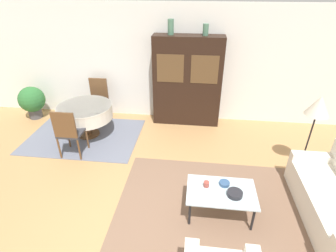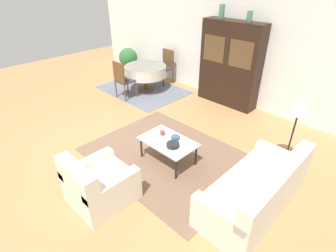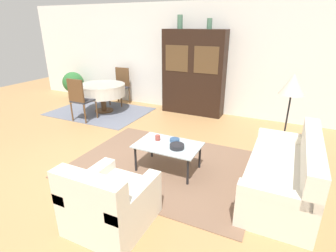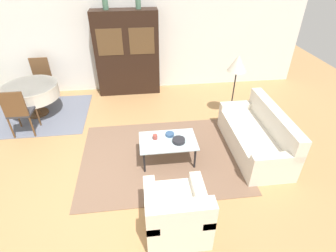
{
  "view_description": "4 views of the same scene",
  "coord_description": "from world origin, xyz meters",
  "px_view_note": "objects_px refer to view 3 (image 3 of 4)",
  "views": [
    {
      "loc": [
        0.65,
        -2.41,
        3.12
      ],
      "look_at": [
        0.2,
        1.4,
        0.95
      ],
      "focal_mm": 28.0,
      "sensor_mm": 36.0,
      "label": 1
    },
    {
      "loc": [
        3.78,
        -2.27,
        3.02
      ],
      "look_at": [
        1.08,
        0.48,
        0.75
      ],
      "focal_mm": 28.0,
      "sensor_mm": 36.0,
      "label": 2
    },
    {
      "loc": [
        2.66,
        -2.82,
        2.19
      ],
      "look_at": [
        1.08,
        0.48,
        0.75
      ],
      "focal_mm": 28.0,
      "sensor_mm": 36.0,
      "label": 3
    },
    {
      "loc": [
        0.64,
        -3.11,
        3.22
      ],
      "look_at": [
        1.08,
        0.48,
        0.75
      ],
      "focal_mm": 28.0,
      "sensor_mm": 36.0,
      "label": 4
    }
  ],
  "objects_px": {
    "floor_lamp": "(292,87)",
    "bowl": "(177,146)",
    "display_cabinet": "(194,73)",
    "cup": "(158,138)",
    "dining_table": "(102,90)",
    "vase_short": "(210,24)",
    "couch": "(285,174)",
    "dining_chair_near": "(80,97)",
    "dining_chair_far": "(121,84)",
    "armchair": "(109,204)",
    "coffee_table": "(168,147)",
    "bowl_small": "(175,140)",
    "potted_plant": "(73,83)",
    "vase_tall": "(180,22)"
  },
  "relations": [
    {
      "from": "bowl",
      "to": "coffee_table",
      "type": "bearing_deg",
      "value": 160.29
    },
    {
      "from": "couch",
      "to": "bowl",
      "type": "distance_m",
      "value": 1.52
    },
    {
      "from": "bowl",
      "to": "armchair",
      "type": "bearing_deg",
      "value": -99.95
    },
    {
      "from": "potted_plant",
      "to": "floor_lamp",
      "type": "bearing_deg",
      "value": -12.16
    },
    {
      "from": "dining_chair_near",
      "to": "cup",
      "type": "relative_size",
      "value": 12.09
    },
    {
      "from": "bowl",
      "to": "vase_short",
      "type": "distance_m",
      "value": 3.45
    },
    {
      "from": "armchair",
      "to": "dining_table",
      "type": "xyz_separation_m",
      "value": [
        -2.77,
        3.38,
        0.27
      ]
    },
    {
      "from": "bowl_small",
      "to": "dining_chair_far",
      "type": "bearing_deg",
      "value": 137.46
    },
    {
      "from": "armchair",
      "to": "cup",
      "type": "distance_m",
      "value": 1.51
    },
    {
      "from": "armchair",
      "to": "potted_plant",
      "type": "xyz_separation_m",
      "value": [
        -4.44,
        4.05,
        0.16
      ]
    },
    {
      "from": "bowl_small",
      "to": "floor_lamp",
      "type": "bearing_deg",
      "value": 37.44
    },
    {
      "from": "dining_chair_near",
      "to": "potted_plant",
      "type": "height_order",
      "value": "dining_chair_near"
    },
    {
      "from": "dining_table",
      "to": "bowl",
      "type": "bearing_deg",
      "value": -34.06
    },
    {
      "from": "dining_chair_near",
      "to": "vase_tall",
      "type": "height_order",
      "value": "vase_tall"
    },
    {
      "from": "display_cabinet",
      "to": "cup",
      "type": "distance_m",
      "value": 2.9
    },
    {
      "from": "floor_lamp",
      "to": "vase_short",
      "type": "height_order",
      "value": "vase_short"
    },
    {
      "from": "bowl",
      "to": "vase_short",
      "type": "relative_size",
      "value": 0.94
    },
    {
      "from": "cup",
      "to": "armchair",
      "type": "bearing_deg",
      "value": -83.81
    },
    {
      "from": "couch",
      "to": "armchair",
      "type": "relative_size",
      "value": 2.11
    },
    {
      "from": "display_cabinet",
      "to": "floor_lamp",
      "type": "height_order",
      "value": "display_cabinet"
    },
    {
      "from": "armchair",
      "to": "display_cabinet",
      "type": "distance_m",
      "value": 4.4
    },
    {
      "from": "coffee_table",
      "to": "dining_table",
      "type": "relative_size",
      "value": 0.85
    },
    {
      "from": "dining_chair_near",
      "to": "dining_chair_far",
      "type": "bearing_deg",
      "value": 90.0
    },
    {
      "from": "display_cabinet",
      "to": "bowl_small",
      "type": "distance_m",
      "value": 2.89
    },
    {
      "from": "cup",
      "to": "bowl_small",
      "type": "bearing_deg",
      "value": 13.43
    },
    {
      "from": "bowl_small",
      "to": "potted_plant",
      "type": "relative_size",
      "value": 0.19
    },
    {
      "from": "vase_tall",
      "to": "vase_short",
      "type": "distance_m",
      "value": 0.73
    },
    {
      "from": "coffee_table",
      "to": "floor_lamp",
      "type": "relative_size",
      "value": 0.69
    },
    {
      "from": "dining_chair_near",
      "to": "bowl_small",
      "type": "relative_size",
      "value": 6.6
    },
    {
      "from": "bowl",
      "to": "vase_short",
      "type": "bearing_deg",
      "value": 99.74
    },
    {
      "from": "cup",
      "to": "vase_short",
      "type": "distance_m",
      "value": 3.29
    },
    {
      "from": "couch",
      "to": "potted_plant",
      "type": "bearing_deg",
      "value": 67.6
    },
    {
      "from": "floor_lamp",
      "to": "bowl",
      "type": "distance_m",
      "value": 2.12
    },
    {
      "from": "couch",
      "to": "bowl_small",
      "type": "bearing_deg",
      "value": 88.32
    },
    {
      "from": "armchair",
      "to": "floor_lamp",
      "type": "relative_size",
      "value": 0.6
    },
    {
      "from": "cup",
      "to": "couch",
      "type": "bearing_deg",
      "value": 0.49
    },
    {
      "from": "dining_chair_far",
      "to": "couch",
      "type": "bearing_deg",
      "value": 149.22
    },
    {
      "from": "armchair",
      "to": "bowl_small",
      "type": "distance_m",
      "value": 1.56
    },
    {
      "from": "floor_lamp",
      "to": "coffee_table",
      "type": "bearing_deg",
      "value": -140.31
    },
    {
      "from": "display_cabinet",
      "to": "dining_chair_near",
      "type": "bearing_deg",
      "value": -141.28
    },
    {
      "from": "armchair",
      "to": "dining_chair_far",
      "type": "distance_m",
      "value": 5.03
    },
    {
      "from": "cup",
      "to": "dining_chair_far",
      "type": "bearing_deg",
      "value": 133.97
    },
    {
      "from": "bowl_small",
      "to": "display_cabinet",
      "type": "bearing_deg",
      "value": 104.69
    },
    {
      "from": "display_cabinet",
      "to": "dining_chair_near",
      "type": "xyz_separation_m",
      "value": [
        -2.16,
        -1.73,
        -0.46
      ]
    },
    {
      "from": "coffee_table",
      "to": "bowl_small",
      "type": "bearing_deg",
      "value": 70.59
    },
    {
      "from": "cup",
      "to": "dining_chair_near",
      "type": "bearing_deg",
      "value": 157.53
    },
    {
      "from": "coffee_table",
      "to": "display_cabinet",
      "type": "height_order",
      "value": "display_cabinet"
    },
    {
      "from": "dining_table",
      "to": "bowl",
      "type": "xyz_separation_m",
      "value": [
        3.01,
        -2.03,
        -0.1
      ]
    },
    {
      "from": "bowl_small",
      "to": "vase_tall",
      "type": "distance_m",
      "value": 3.44
    },
    {
      "from": "vase_tall",
      "to": "dining_table",
      "type": "bearing_deg",
      "value": -152.56
    }
  ]
}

